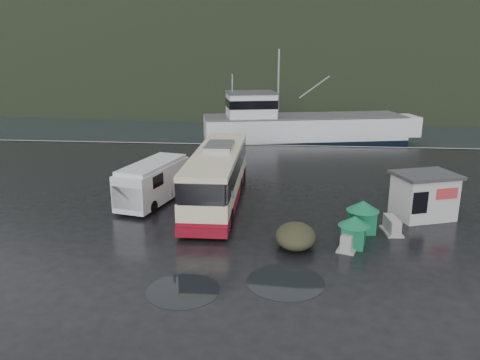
# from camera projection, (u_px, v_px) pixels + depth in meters

# --- Properties ---
(ground) EXTENTS (160.00, 160.00, 0.00)m
(ground) POSITION_uv_depth(u_px,v_px,m) (224.00, 223.00, 23.56)
(ground) COLOR black
(ground) RESTS_ON ground
(harbor_water) EXTENTS (300.00, 180.00, 0.02)m
(harbor_water) POSITION_uv_depth(u_px,v_px,m) (274.00, 81.00, 129.00)
(harbor_water) COLOR black
(harbor_water) RESTS_ON ground
(quay_edge) EXTENTS (160.00, 0.60, 1.50)m
(quay_edge) POSITION_uv_depth(u_px,v_px,m) (251.00, 145.00, 42.73)
(quay_edge) COLOR #999993
(quay_edge) RESTS_ON ground
(headland) EXTENTS (780.00, 540.00, 570.00)m
(headland) POSITION_uv_depth(u_px,v_px,m) (298.00, 65.00, 262.31)
(headland) COLOR black
(headland) RESTS_ON ground
(coach_bus) EXTENTS (3.00, 11.49, 3.24)m
(coach_bus) POSITION_uv_depth(u_px,v_px,m) (218.00, 202.00, 26.73)
(coach_bus) COLOR beige
(coach_bus) RESTS_ON ground
(white_van) EXTENTS (3.22, 5.97, 2.37)m
(white_van) POSITION_uv_depth(u_px,v_px,m) (154.00, 202.00, 26.73)
(white_van) COLOR silver
(white_van) RESTS_ON ground
(waste_bin_left) EXTENTS (1.24, 1.24, 1.42)m
(waste_bin_left) POSITION_uv_depth(u_px,v_px,m) (353.00, 246.00, 20.77)
(waste_bin_left) COLOR #126740
(waste_bin_left) RESTS_ON ground
(waste_bin_right) EXTENTS (1.26, 1.26, 1.56)m
(waste_bin_right) POSITION_uv_depth(u_px,v_px,m) (361.00, 232.00, 22.43)
(waste_bin_right) COLOR #126740
(waste_bin_right) RESTS_ON ground
(dome_tent) EXTENTS (1.84, 2.54, 0.98)m
(dome_tent) POSITION_uv_depth(u_px,v_px,m) (295.00, 246.00, 20.78)
(dome_tent) COLOR #32321E
(dome_tent) RESTS_ON ground
(ticket_kiosk) EXTENTS (3.62, 3.17, 2.37)m
(ticket_kiosk) POSITION_uv_depth(u_px,v_px,m) (421.00, 217.00, 24.36)
(ticket_kiosk) COLOR #BAB9B5
(ticket_kiosk) RESTS_ON ground
(jersey_barrier_a) EXTENTS (1.23, 1.69, 0.76)m
(jersey_barrier_a) POSITION_uv_depth(u_px,v_px,m) (348.00, 248.00, 20.59)
(jersey_barrier_a) COLOR #999993
(jersey_barrier_a) RESTS_ON ground
(jersey_barrier_b) EXTENTS (0.89, 1.56, 0.74)m
(jersey_barrier_b) POSITION_uv_depth(u_px,v_px,m) (391.00, 232.00, 22.34)
(jersey_barrier_b) COLOR #999993
(jersey_barrier_b) RESTS_ON ground
(fishing_trawler) EXTENTS (25.02, 10.62, 9.78)m
(fishing_trawler) POSITION_uv_depth(u_px,v_px,m) (304.00, 133.00, 48.95)
(fishing_trawler) COLOR silver
(fishing_trawler) RESTS_ON ground
(puddles) EXTENTS (6.53, 3.84, 0.01)m
(puddles) POSITION_uv_depth(u_px,v_px,m) (240.00, 286.00, 17.30)
(puddles) COLOR black
(puddles) RESTS_ON ground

